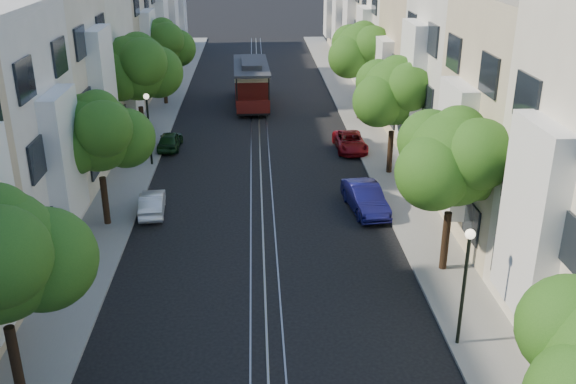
{
  "coord_description": "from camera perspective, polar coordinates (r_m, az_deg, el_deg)",
  "views": [
    {
      "loc": [
        -0.23,
        -13.39,
        12.86
      ],
      "look_at": [
        1.12,
        12.31,
        2.2
      ],
      "focal_mm": 40.0,
      "sensor_mm": 36.0,
      "label": 1
    }
  ],
  "objects": [
    {
      "name": "rail_right",
      "position": [
        43.35,
        -1.84,
        5.24
      ],
      "size": [
        0.06,
        80.0,
        0.02
      ],
      "primitive_type": "cube",
      "color": "gray",
      "rests_on": "ground"
    },
    {
      "name": "ground",
      "position": [
        43.35,
        -2.57,
        5.22
      ],
      "size": [
        200.0,
        200.0,
        0.0
      ],
      "primitive_type": "plane",
      "color": "black",
      "rests_on": "ground"
    },
    {
      "name": "lamp_west",
      "position": [
        37.28,
        -12.33,
        6.39
      ],
      "size": [
        0.32,
        0.32,
        4.16
      ],
      "color": "black",
      "rests_on": "ground"
    },
    {
      "name": "tree_w_c",
      "position": [
        39.76,
        -13.17,
        10.62
      ],
      "size": [
        5.13,
        4.28,
        7.09
      ],
      "color": "black",
      "rests_on": "ground"
    },
    {
      "name": "tree_e_b",
      "position": [
        24.95,
        14.67,
        2.74
      ],
      "size": [
        4.93,
        4.08,
        6.68
      ],
      "color": "black",
      "rests_on": "ground"
    },
    {
      "name": "tree_e_d",
      "position": [
        45.7,
        6.64,
        12.28
      ],
      "size": [
        5.01,
        4.16,
        6.85
      ],
      "color": "black",
      "rests_on": "ground"
    },
    {
      "name": "rail_slot",
      "position": [
        43.34,
        -2.57,
        5.23
      ],
      "size": [
        0.06,
        80.0,
        0.02
      ],
      "primitive_type": "cube",
      "color": "gray",
      "rests_on": "ground"
    },
    {
      "name": "tree_w_b",
      "position": [
        29.47,
        -16.48,
        4.87
      ],
      "size": [
        4.72,
        3.87,
        6.27
      ],
      "color": "black",
      "rests_on": "ground"
    },
    {
      "name": "townhouses_west",
      "position": [
        43.62,
        -18.78,
        11.06
      ],
      "size": [
        7.75,
        72.0,
        11.76
      ],
      "color": "silver",
      "rests_on": "ground"
    },
    {
      "name": "parked_car_w_far",
      "position": [
        40.75,
        -10.46,
        4.55
      ],
      "size": [
        1.42,
        3.3,
        1.11
      ],
      "primitive_type": "imported",
      "rotation": [
        0.0,
        0.0,
        3.11
      ],
      "color": "#163818",
      "rests_on": "ground"
    },
    {
      "name": "lane_line",
      "position": [
        43.34,
        -2.57,
        5.22
      ],
      "size": [
        0.08,
        80.0,
        0.01
      ],
      "primitive_type": "cube",
      "color": "tan",
      "rests_on": "ground"
    },
    {
      "name": "sidewalk_east",
      "position": [
        43.97,
        6.96,
        5.41
      ],
      "size": [
        2.5,
        80.0,
        0.12
      ],
      "primitive_type": "cube",
      "color": "gray",
      "rests_on": "ground"
    },
    {
      "name": "lamp_east",
      "position": [
        21.1,
        15.53,
        -6.73
      ],
      "size": [
        0.32,
        0.32,
        4.16
      ],
      "color": "black",
      "rests_on": "ground"
    },
    {
      "name": "parked_car_w_mid",
      "position": [
        31.62,
        -11.98,
        -0.97
      ],
      "size": [
        1.39,
        3.31,
        1.06
      ],
      "primitive_type": "imported",
      "rotation": [
        0.0,
        0.0,
        3.22
      ],
      "color": "silver",
      "rests_on": "ground"
    },
    {
      "name": "tree_e_c",
      "position": [
        35.18,
        9.49,
        8.61
      ],
      "size": [
        4.84,
        3.99,
        6.52
      ],
      "color": "black",
      "rests_on": "ground"
    },
    {
      "name": "parked_car_e_mid",
      "position": [
        31.35,
        6.88,
        -0.55
      ],
      "size": [
        1.96,
        4.24,
        1.35
      ],
      "primitive_type": "imported",
      "rotation": [
        0.0,
        0.0,
        0.13
      ],
      "color": "#0D0D44",
      "rests_on": "ground"
    },
    {
      "name": "rail_left",
      "position": [
        43.34,
        -3.3,
        5.22
      ],
      "size": [
        0.06,
        80.0,
        0.02
      ],
      "primitive_type": "cube",
      "color": "gray",
      "rests_on": "ground"
    },
    {
      "name": "tree_w_d",
      "position": [
        50.53,
        -11.09,
        12.69
      ],
      "size": [
        4.84,
        3.99,
        6.52
      ],
      "color": "black",
      "rests_on": "ground"
    },
    {
      "name": "cable_car",
      "position": [
        50.13,
        -3.28,
        9.84
      ],
      "size": [
        2.87,
        8.44,
        3.22
      ],
      "rotation": [
        0.0,
        0.0,
        0.03
      ],
      "color": "black",
      "rests_on": "ground"
    },
    {
      "name": "parked_car_e_far",
      "position": [
        40.04,
        5.54,
        4.47
      ],
      "size": [
        1.9,
        3.94,
        1.08
      ],
      "primitive_type": "imported",
      "rotation": [
        0.0,
        0.0,
        0.03
      ],
      "color": "maroon",
      "rests_on": "ground"
    },
    {
      "name": "townhouses_east",
      "position": [
        43.72,
        13.41,
        11.79
      ],
      "size": [
        7.75,
        72.0,
        12.0
      ],
      "color": "beige",
      "rests_on": "ground"
    },
    {
      "name": "sidewalk_west",
      "position": [
        43.89,
        -12.11,
        5.04
      ],
      "size": [
        2.5,
        80.0,
        0.12
      ],
      "primitive_type": "cube",
      "color": "gray",
      "rests_on": "ground"
    }
  ]
}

